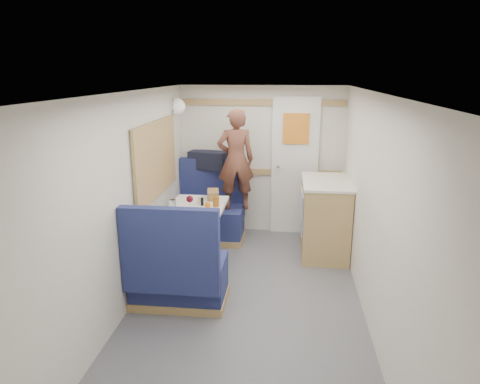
# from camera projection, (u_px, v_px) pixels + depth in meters

# --- Properties ---
(floor) EXTENTS (4.50, 4.50, 0.00)m
(floor) POSITION_uv_depth(u_px,v_px,m) (244.00, 316.00, 3.93)
(floor) COLOR #515156
(floor) RESTS_ON ground
(ceiling) EXTENTS (4.50, 4.50, 0.00)m
(ceiling) POSITION_uv_depth(u_px,v_px,m) (245.00, 94.00, 3.39)
(ceiling) COLOR silver
(ceiling) RESTS_ON wall_back
(wall_back) EXTENTS (2.20, 0.02, 2.00)m
(wall_back) POSITION_uv_depth(u_px,v_px,m) (261.00, 161.00, 5.81)
(wall_back) COLOR silver
(wall_back) RESTS_ON floor
(wall_left) EXTENTS (0.02, 4.50, 2.00)m
(wall_left) POSITION_uv_depth(u_px,v_px,m) (121.00, 209.00, 3.78)
(wall_left) COLOR silver
(wall_left) RESTS_ON floor
(wall_right) EXTENTS (0.02, 4.50, 2.00)m
(wall_right) POSITION_uv_depth(u_px,v_px,m) (377.00, 218.00, 3.54)
(wall_right) COLOR silver
(wall_right) RESTS_ON floor
(oak_trim_low) EXTENTS (2.15, 0.02, 0.08)m
(oak_trim_low) POSITION_uv_depth(u_px,v_px,m) (261.00, 172.00, 5.83)
(oak_trim_low) COLOR #997645
(oak_trim_low) RESTS_ON wall_back
(oak_trim_high) EXTENTS (2.15, 0.02, 0.08)m
(oak_trim_high) POSITION_uv_depth(u_px,v_px,m) (262.00, 102.00, 5.58)
(oak_trim_high) COLOR #997645
(oak_trim_high) RESTS_ON wall_back
(side_window) EXTENTS (0.04, 1.30, 0.72)m
(side_window) POSITION_uv_depth(u_px,v_px,m) (156.00, 159.00, 4.66)
(side_window) COLOR #A1AF94
(side_window) RESTS_ON wall_left
(rear_door) EXTENTS (0.62, 0.12, 1.86)m
(rear_door) POSITION_uv_depth(u_px,v_px,m) (295.00, 164.00, 5.74)
(rear_door) COLOR white
(rear_door) RESTS_ON wall_back
(dinette_table) EXTENTS (0.62, 0.92, 0.72)m
(dinette_table) POSITION_uv_depth(u_px,v_px,m) (196.00, 220.00, 4.80)
(dinette_table) COLOR white
(dinette_table) RESTS_ON floor
(bench_far) EXTENTS (0.90, 0.59, 1.05)m
(bench_far) POSITION_uv_depth(u_px,v_px,m) (210.00, 217.00, 5.70)
(bench_far) COLOR #18204C
(bench_far) RESTS_ON floor
(bench_near) EXTENTS (0.90, 0.59, 1.05)m
(bench_near) POSITION_uv_depth(u_px,v_px,m) (178.00, 276.00, 4.05)
(bench_near) COLOR #18204C
(bench_near) RESTS_ON floor
(ledge) EXTENTS (0.90, 0.14, 0.04)m
(ledge) POSITION_uv_depth(u_px,v_px,m) (213.00, 170.00, 5.79)
(ledge) COLOR #997645
(ledge) RESTS_ON bench_far
(dome_light) EXTENTS (0.20, 0.20, 0.20)m
(dome_light) POSITION_uv_depth(u_px,v_px,m) (177.00, 106.00, 5.33)
(dome_light) COLOR white
(dome_light) RESTS_ON wall_left
(galley_counter) EXTENTS (0.57, 0.92, 0.92)m
(galley_counter) POSITION_uv_depth(u_px,v_px,m) (324.00, 217.00, 5.20)
(galley_counter) COLOR #997645
(galley_counter) RESTS_ON floor
(person) EXTENTS (0.53, 0.41, 1.29)m
(person) POSITION_uv_depth(u_px,v_px,m) (236.00, 160.00, 5.40)
(person) COLOR brown
(person) RESTS_ON bench_far
(duffel_bag) EXTENTS (0.54, 0.34, 0.24)m
(duffel_bag) POSITION_uv_depth(u_px,v_px,m) (208.00, 160.00, 5.76)
(duffel_bag) COLOR black
(duffel_bag) RESTS_ON ledge
(tray) EXTENTS (0.27, 0.34, 0.02)m
(tray) POSITION_uv_depth(u_px,v_px,m) (204.00, 215.00, 4.44)
(tray) COLOR white
(tray) RESTS_ON dinette_table
(orange_fruit) EXTENTS (0.07, 0.07, 0.07)m
(orange_fruit) POSITION_uv_depth(u_px,v_px,m) (208.00, 205.00, 4.64)
(orange_fruit) COLOR orange
(orange_fruit) RESTS_ON tray
(cheese_block) EXTENTS (0.11, 0.07, 0.04)m
(cheese_block) POSITION_uv_depth(u_px,v_px,m) (193.00, 211.00, 4.48)
(cheese_block) COLOR #D3BA7A
(cheese_block) RESTS_ON tray
(wine_glass) EXTENTS (0.08, 0.08, 0.17)m
(wine_glass) POSITION_uv_depth(u_px,v_px,m) (190.00, 200.00, 4.59)
(wine_glass) COLOR white
(wine_glass) RESTS_ON dinette_table
(tumbler_left) EXTENTS (0.07, 0.07, 0.12)m
(tumbler_left) POSITION_uv_depth(u_px,v_px,m) (173.00, 205.00, 4.62)
(tumbler_left) COLOR silver
(tumbler_left) RESTS_ON dinette_table
(beer_glass) EXTENTS (0.07, 0.07, 0.11)m
(beer_glass) POSITION_uv_depth(u_px,v_px,m) (216.00, 202.00, 4.75)
(beer_glass) COLOR #955515
(beer_glass) RESTS_ON dinette_table
(pepper_grinder) EXTENTS (0.04, 0.04, 0.09)m
(pepper_grinder) POSITION_uv_depth(u_px,v_px,m) (202.00, 202.00, 4.78)
(pepper_grinder) COLOR black
(pepper_grinder) RESTS_ON dinette_table
(salt_grinder) EXTENTS (0.04, 0.04, 0.10)m
(salt_grinder) POSITION_uv_depth(u_px,v_px,m) (199.00, 200.00, 4.82)
(salt_grinder) COLOR silver
(salt_grinder) RESTS_ON dinette_table
(bread_loaf) EXTENTS (0.17, 0.26, 0.10)m
(bread_loaf) POSITION_uv_depth(u_px,v_px,m) (213.00, 195.00, 5.04)
(bread_loaf) COLOR olive
(bread_loaf) RESTS_ON dinette_table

